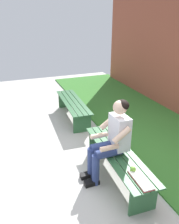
# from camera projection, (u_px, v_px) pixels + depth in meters

# --- Properties ---
(ground_plane) EXTENTS (10.00, 7.00, 0.04)m
(ground_plane) POSITION_uv_depth(u_px,v_px,m) (39.00, 152.00, 4.19)
(ground_plane) COLOR beige
(grass_strip) EXTENTS (9.00, 2.16, 0.03)m
(grass_strip) POSITION_uv_depth(u_px,v_px,m) (152.00, 128.00, 4.99)
(grass_strip) COLOR #387A2D
(grass_strip) RESTS_ON ground
(bench_near) EXTENTS (1.76, 0.50, 0.42)m
(bench_near) POSITION_uv_depth(u_px,v_px,m) (118.00, 158.00, 3.43)
(bench_near) COLOR #2D6038
(bench_near) RESTS_ON ground
(bench_far) EXTENTS (1.71, 0.50, 0.42)m
(bench_far) POSITION_uv_depth(u_px,v_px,m) (73.00, 105.00, 5.34)
(bench_far) COLOR #2D6038
(bench_far) RESTS_ON ground
(person_seated) EXTENTS (0.50, 0.69, 1.23)m
(person_seated) POSITION_uv_depth(u_px,v_px,m) (112.00, 138.00, 3.29)
(person_seated) COLOR silver
(person_seated) RESTS_ON ground
(apple) EXTENTS (0.08, 0.08, 0.08)m
(apple) POSITION_uv_depth(u_px,v_px,m) (133.00, 169.00, 2.96)
(apple) COLOR #72B738
(apple) RESTS_ON bench_near
(book_open) EXTENTS (0.42, 0.18, 0.02)m
(book_open) POSITION_uv_depth(u_px,v_px,m) (141.00, 180.00, 2.82)
(book_open) COLOR white
(book_open) RESTS_ON bench_near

